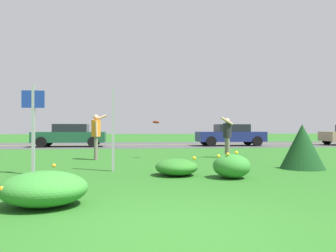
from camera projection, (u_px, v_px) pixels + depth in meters
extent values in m
plane|color=#26601E|center=(139.00, 157.00, 14.38)|extent=(120.00, 120.00, 0.00)
cube|color=#424244|center=(133.00, 145.00, 24.74)|extent=(120.00, 9.00, 0.01)
cube|color=yellow|center=(133.00, 145.00, 24.74)|extent=(120.00, 0.16, 0.00)
ellipsoid|color=#2D7526|center=(177.00, 167.00, 8.67)|extent=(1.06, 1.15, 0.42)
sphere|color=yellow|center=(168.00, 166.00, 8.80)|extent=(0.05, 0.05, 0.05)
sphere|color=yellow|center=(194.00, 158.00, 8.67)|extent=(0.09, 0.09, 0.09)
sphere|color=yellow|center=(168.00, 165.00, 8.92)|extent=(0.07, 0.07, 0.07)
sphere|color=yellow|center=(170.00, 162.00, 8.58)|extent=(0.06, 0.06, 0.06)
ellipsoid|color=#337F2D|center=(232.00, 166.00, 8.21)|extent=(0.88, 0.96, 0.57)
sphere|color=yellow|center=(242.00, 159.00, 8.14)|extent=(0.07, 0.07, 0.07)
sphere|color=yellow|center=(225.00, 163.00, 8.03)|extent=(0.08, 0.08, 0.08)
sphere|color=yellow|center=(243.00, 162.00, 7.97)|extent=(0.08, 0.08, 0.08)
sphere|color=yellow|center=(219.00, 161.00, 8.50)|extent=(0.07, 0.07, 0.07)
sphere|color=yellow|center=(236.00, 153.00, 8.39)|extent=(0.08, 0.08, 0.08)
sphere|color=yellow|center=(219.00, 156.00, 8.30)|extent=(0.09, 0.09, 0.09)
sphere|color=yellow|center=(228.00, 154.00, 8.04)|extent=(0.07, 0.07, 0.07)
ellipsoid|color=#337F2D|center=(44.00, 189.00, 5.24)|extent=(1.30, 1.24, 0.53)
sphere|color=orange|center=(2.00, 189.00, 4.84)|extent=(0.09, 0.09, 0.09)
sphere|color=orange|center=(54.00, 166.00, 5.84)|extent=(0.06, 0.06, 0.06)
sphere|color=orange|center=(55.00, 179.00, 5.26)|extent=(0.07, 0.07, 0.07)
cube|color=#93969B|center=(33.00, 130.00, 8.84)|extent=(0.07, 0.10, 2.27)
cube|color=navy|center=(33.00, 99.00, 8.81)|extent=(0.56, 0.03, 0.44)
cube|color=#93969B|center=(113.00, 130.00, 9.55)|extent=(0.07, 0.10, 2.24)
cone|color=#143D19|center=(302.00, 146.00, 10.09)|extent=(1.27, 1.27, 1.30)
cylinder|color=orange|center=(96.00, 128.00, 12.99)|extent=(0.34, 0.34, 0.62)
sphere|color=tan|center=(96.00, 117.00, 12.99)|extent=(0.21, 0.21, 0.21)
cylinder|color=#726B5B|center=(96.00, 148.00, 13.06)|extent=(0.14, 0.14, 0.87)
cylinder|color=#726B5B|center=(96.00, 148.00, 12.90)|extent=(0.14, 0.14, 0.87)
cylinder|color=tan|center=(99.00, 118.00, 13.20)|extent=(0.57, 0.12, 0.30)
cylinder|color=tan|center=(96.00, 129.00, 12.80)|extent=(0.12, 0.10, 0.58)
cylinder|color=#232328|center=(227.00, 130.00, 13.89)|extent=(0.34, 0.34, 0.57)
sphere|color=tan|center=(227.00, 121.00, 13.89)|extent=(0.21, 0.21, 0.21)
cylinder|color=#726B5B|center=(228.00, 148.00, 13.80)|extent=(0.14, 0.14, 0.81)
cylinder|color=#726B5B|center=(227.00, 148.00, 13.97)|extent=(0.14, 0.14, 0.81)
cylinder|color=tan|center=(227.00, 121.00, 13.68)|extent=(0.52, 0.12, 0.35)
cylinder|color=tan|center=(225.00, 131.00, 14.08)|extent=(0.11, 0.10, 0.54)
cylinder|color=red|center=(156.00, 122.00, 13.59)|extent=(0.26, 0.25, 0.11)
torus|color=red|center=(156.00, 122.00, 13.59)|extent=(0.26, 0.25, 0.11)
cylinder|color=black|center=(327.00, 140.00, 25.33)|extent=(0.66, 0.22, 0.66)
cube|color=navy|center=(230.00, 137.00, 23.53)|extent=(4.50, 1.82, 0.66)
cube|color=black|center=(232.00, 128.00, 23.54)|extent=(2.10, 1.64, 0.52)
cylinder|color=black|center=(211.00, 141.00, 22.45)|extent=(0.66, 0.22, 0.66)
cylinder|color=black|center=(205.00, 141.00, 24.22)|extent=(0.66, 0.22, 0.66)
cylinder|color=black|center=(257.00, 141.00, 22.83)|extent=(0.66, 0.22, 0.66)
cylinder|color=black|center=(248.00, 140.00, 24.60)|extent=(0.66, 0.22, 0.66)
cube|color=#194C2D|center=(70.00, 137.00, 22.23)|extent=(4.50, 1.82, 0.66)
cube|color=black|center=(71.00, 128.00, 22.25)|extent=(2.10, 1.64, 0.52)
cylinder|color=black|center=(41.00, 142.00, 21.16)|extent=(0.66, 0.22, 0.66)
cylinder|color=black|center=(48.00, 141.00, 22.92)|extent=(0.66, 0.22, 0.66)
cylinder|color=black|center=(93.00, 142.00, 21.53)|extent=(0.66, 0.22, 0.66)
cylinder|color=black|center=(95.00, 141.00, 23.30)|extent=(0.66, 0.22, 0.66)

